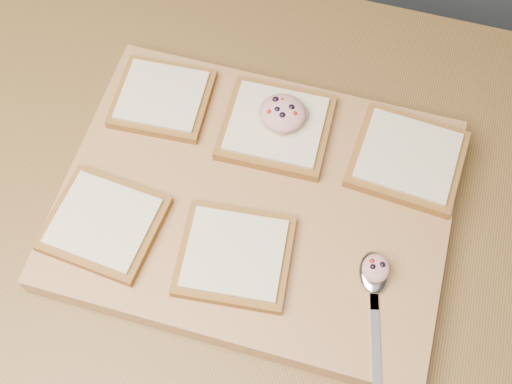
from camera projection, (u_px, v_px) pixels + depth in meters
ground at (234, 365)px, 1.60m from camera, size 4.00×4.00×0.00m
island_counter at (227, 316)px, 1.19m from camera, size 2.00×0.80×0.90m
cutting_board at (256, 204)px, 0.78m from camera, size 0.46×0.35×0.04m
bread_far_left at (162, 98)px, 0.82m from camera, size 0.12×0.11×0.02m
bread_far_center at (276, 127)px, 0.80m from camera, size 0.13×0.12×0.02m
bread_far_right at (407, 158)px, 0.78m from camera, size 0.14×0.13×0.02m
bread_near_left at (104, 223)px, 0.74m from camera, size 0.13×0.12×0.02m
bread_near_center at (235, 255)px, 0.72m from camera, size 0.14×0.13×0.02m
tuna_salad_dollop at (282, 113)px, 0.78m from camera, size 0.06×0.06×0.03m
spoon at (374, 283)px, 0.71m from camera, size 0.06×0.17×0.01m
spoon_salad at (376, 268)px, 0.70m from camera, size 0.03×0.03×0.02m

